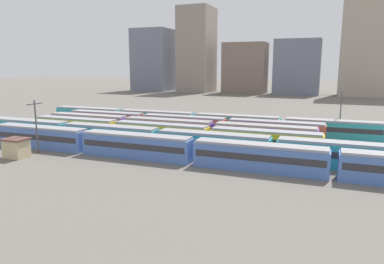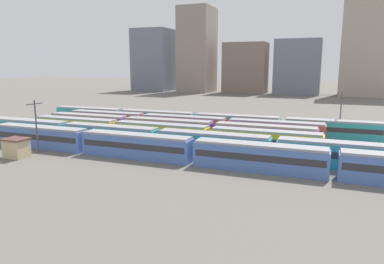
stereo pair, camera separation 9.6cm
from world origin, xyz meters
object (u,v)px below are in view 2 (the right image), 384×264
at_px(train_track_1, 159,140).
at_px(train_track_5, 195,121).
at_px(catenary_pole_0, 36,123).
at_px(signal_hut, 16,148).
at_px(train_track_4, 184,125).
at_px(catenary_pole_1, 341,112).
at_px(train_track_3, 168,128).
at_px(train_track_0, 194,151).
at_px(train_track_2, 161,133).

bearing_deg(train_track_1, train_track_5, 93.82).
distance_m(train_track_1, catenary_pole_0, 19.94).
xyz_separation_m(train_track_5, signal_hut, (-17.20, -32.67, -0.35)).
height_order(train_track_4, catenary_pole_1, catenary_pole_1).
bearing_deg(train_track_3, train_track_4, 77.93).
bearing_deg(train_track_0, signal_hut, -166.03).
bearing_deg(train_track_1, train_track_4, 97.43).
bearing_deg(signal_hut, train_track_1, 32.56).
relative_size(train_track_5, catenary_pole_0, 8.68).
bearing_deg(catenary_pole_1, train_track_1, -140.16).
distance_m(train_track_4, catenary_pole_1, 31.47).
height_order(catenary_pole_0, catenary_pole_1, catenary_pole_1).
relative_size(train_track_2, catenary_pole_0, 6.48).
height_order(train_track_2, catenary_pole_0, catenary_pole_0).
xyz_separation_m(train_track_1, signal_hut, (-18.59, -11.87, -0.35)).
bearing_deg(signal_hut, train_track_0, 13.97).
bearing_deg(train_track_3, train_track_5, 80.41).
xyz_separation_m(train_track_0, train_track_4, (-10.25, 20.80, -0.00)).
relative_size(train_track_0, train_track_5, 1.00).
bearing_deg(train_track_1, train_track_3, 106.83).
bearing_deg(train_track_3, signal_hut, -124.74).
relative_size(train_track_3, train_track_5, 0.75).
bearing_deg(train_track_5, train_track_4, -97.07).
height_order(train_track_1, train_track_5, same).
bearing_deg(train_track_2, catenary_pole_1, 31.14).
relative_size(catenary_pole_1, signal_hut, 2.53).
xyz_separation_m(train_track_2, catenary_pole_0, (-15.77, -13.41, 2.92)).
bearing_deg(train_track_4, train_track_3, -102.07).
xyz_separation_m(train_track_4, catenary_pole_0, (-15.90, -23.81, 2.92)).
xyz_separation_m(train_track_1, train_track_4, (-2.03, 15.60, -0.00)).
xyz_separation_m(train_track_1, train_track_5, (-1.39, 20.80, 0.00)).
xyz_separation_m(train_track_1, catenary_pole_0, (-17.94, -8.21, 2.92)).
xyz_separation_m(train_track_3, signal_hut, (-15.45, -22.27, -0.35)).
height_order(train_track_0, catenary_pole_1, catenary_pole_1).
distance_m(train_track_4, train_track_5, 5.24).
relative_size(train_track_1, train_track_3, 1.34).
bearing_deg(catenary_pole_1, train_track_3, -157.24).
distance_m(train_track_1, train_track_3, 10.87).
relative_size(train_track_0, train_track_2, 1.34).
bearing_deg(catenary_pole_1, train_track_4, -165.25).
relative_size(train_track_5, catenary_pole_1, 8.21).
height_order(train_track_1, catenary_pole_0, catenary_pole_0).
height_order(train_track_1, train_track_4, same).
distance_m(train_track_2, train_track_5, 15.62).
relative_size(train_track_0, catenary_pole_1, 8.21).
distance_m(train_track_3, catenary_pole_0, 23.95).
distance_m(train_track_1, train_track_5, 20.85).
xyz_separation_m(train_track_0, train_track_2, (-10.38, 10.40, -0.00)).
distance_m(train_track_4, signal_hut, 32.08).
relative_size(train_track_3, catenary_pole_1, 6.13).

